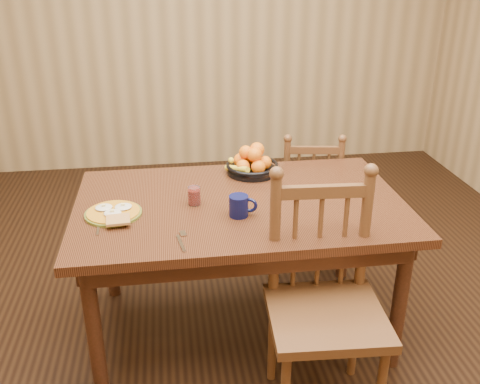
{
  "coord_description": "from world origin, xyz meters",
  "views": [
    {
      "loc": [
        -0.33,
        -2.34,
        1.87
      ],
      "look_at": [
        0.0,
        0.0,
        0.8
      ],
      "focal_mm": 40.0,
      "sensor_mm": 36.0,
      "label": 1
    }
  ],
  "objects": [
    {
      "name": "room",
      "position": [
        0.0,
        0.0,
        1.35
      ],
      "size": [
        4.52,
        5.02,
        2.72
      ],
      "color": "black",
      "rests_on": "ground"
    },
    {
      "name": "dining_table",
      "position": [
        0.0,
        0.0,
        0.67
      ],
      "size": [
        1.6,
        1.0,
        0.75
      ],
      "color": "black",
      "rests_on": "ground"
    },
    {
      "name": "chair_far",
      "position": [
        0.54,
        0.68,
        0.42
      ],
      "size": [
        0.44,
        0.43,
        0.86
      ],
      "rotation": [
        0.0,
        0.0,
        2.99
      ],
      "color": "#4B2E16",
      "rests_on": "ground"
    },
    {
      "name": "chair_near",
      "position": [
        0.28,
        -0.56,
        0.51
      ],
      "size": [
        0.5,
        0.48,
        1.05
      ],
      "rotation": [
        0.0,
        0.0,
        -0.06
      ],
      "color": "#4B2E16",
      "rests_on": "ground"
    },
    {
      "name": "breakfast_plate",
      "position": [
        -0.6,
        -0.07,
        0.76
      ],
      "size": [
        0.26,
        0.29,
        0.04
      ],
      "color": "#59601E",
      "rests_on": "dining_table"
    },
    {
      "name": "fork",
      "position": [
        -0.3,
        -0.35,
        0.75
      ],
      "size": [
        0.05,
        0.18,
        0.0
      ],
      "rotation": [
        0.0,
        0.0,
        0.17
      ],
      "color": "silver",
      "rests_on": "dining_table"
    },
    {
      "name": "spoon",
      "position": [
        -0.67,
        -0.15,
        0.75
      ],
      "size": [
        0.04,
        0.16,
        0.01
      ],
      "rotation": [
        0.0,
        0.0,
        0.04
      ],
      "color": "silver",
      "rests_on": "dining_table"
    },
    {
      "name": "coffee_mug",
      "position": [
        -0.02,
        -0.15,
        0.8
      ],
      "size": [
        0.13,
        0.09,
        0.1
      ],
      "color": "#090C33",
      "rests_on": "dining_table"
    },
    {
      "name": "juice_glass",
      "position": [
        -0.22,
        -0.0,
        0.79
      ],
      "size": [
        0.06,
        0.06,
        0.09
      ],
      "color": "silver",
      "rests_on": "dining_table"
    },
    {
      "name": "fruit_bowl",
      "position": [
        0.12,
        0.36,
        0.81
      ],
      "size": [
        0.29,
        0.29,
        0.17
      ],
      "color": "black",
      "rests_on": "dining_table"
    }
  ]
}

